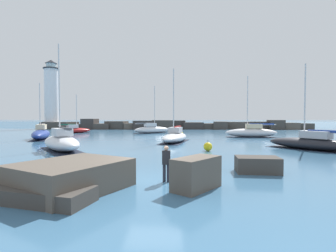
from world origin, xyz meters
name	(u,v)px	position (x,y,z in m)	size (l,w,h in m)	color
ground_plane	(154,182)	(0.00, 0.00, 0.00)	(600.00, 600.00, 0.00)	#3D6B8E
open_sea_beyond	(174,124)	(0.00, 113.18, 0.00)	(400.00, 116.00, 0.01)	#2D5B7F
breakwater_jetty	(172,125)	(-0.15, 53.15, 0.93)	(66.25, 7.45, 2.55)	#423D38
lighthouse	(52,98)	(-30.53, 53.78, 7.71)	(4.59, 4.59, 17.34)	gray
foreground_rocks	(108,176)	(-1.73, -1.12, 0.51)	(12.42, 6.99, 1.27)	brown
sailboat_moored_0	(152,129)	(-3.50, 36.09, 0.70)	(6.81, 5.58, 8.59)	white
sailboat_moored_1	(175,137)	(0.78, 19.03, 0.62)	(3.89, 8.06, 8.38)	white
sailboat_moored_2	(41,134)	(-16.91, 22.55, 0.72)	(4.82, 8.53, 7.29)	navy
sailboat_moored_3	(251,132)	(11.83, 26.84, 0.73)	(7.47, 2.62, 8.82)	silver
sailboat_moored_4	(61,142)	(-8.95, 10.83, 0.74)	(6.18, 7.20, 9.27)	white
sailboat_moored_5	(74,130)	(-17.73, 35.75, 0.57)	(5.56, 5.66, 7.08)	maroon
sailboat_moored_6	(311,143)	(12.93, 12.12, 0.61)	(6.72, 7.60, 7.69)	black
mooring_buoy_orange_near	(208,147)	(3.66, 10.91, 0.37)	(0.74, 0.74, 0.94)	yellow
mooring_buoy_far_side	(182,134)	(1.80, 30.26, 0.27)	(0.54, 0.54, 0.74)	yellow
person_on_rocks	(166,162)	(0.53, 0.08, 0.89)	(0.36, 0.22, 1.61)	#282833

